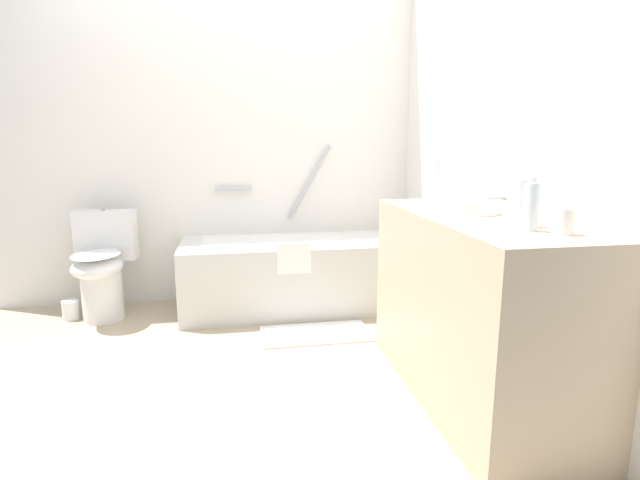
{
  "coord_description": "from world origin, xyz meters",
  "views": [
    {
      "loc": [
        0.08,
        -2.45,
        1.19
      ],
      "look_at": [
        0.55,
        0.2,
        0.65
      ],
      "focal_mm": 27.76,
      "sensor_mm": 36.0,
      "label": 1
    }
  ],
  "objects_px": {
    "drinking_glass_1": "(512,212)",
    "water_bottle_3": "(437,180)",
    "water_bottle_2": "(522,203)",
    "drinking_glass_0": "(564,221)",
    "toilet": "(102,267)",
    "water_bottle_1": "(531,206)",
    "bathtub": "(301,271)",
    "water_bottle_0": "(457,184)",
    "sink_faucet": "(502,204)",
    "soap_dish": "(445,204)",
    "toilet_paper_roll": "(71,310)",
    "bath_mat": "(315,334)",
    "sink_basin": "(467,206)"
  },
  "relations": [
    {
      "from": "water_bottle_1",
      "to": "sink_basin",
      "type": "bearing_deg",
      "value": 90.67
    },
    {
      "from": "soap_dish",
      "to": "bathtub",
      "type": "bearing_deg",
      "value": 118.64
    },
    {
      "from": "bath_mat",
      "to": "drinking_glass_0",
      "type": "bearing_deg",
      "value": -63.23
    },
    {
      "from": "sink_basin",
      "to": "drinking_glass_1",
      "type": "height_order",
      "value": "drinking_glass_1"
    },
    {
      "from": "toilet",
      "to": "bath_mat",
      "type": "bearing_deg",
      "value": 71.39
    },
    {
      "from": "bathtub",
      "to": "drinking_glass_0",
      "type": "bearing_deg",
      "value": -69.96
    },
    {
      "from": "water_bottle_1",
      "to": "toilet_paper_roll",
      "type": "height_order",
      "value": "water_bottle_1"
    },
    {
      "from": "bathtub",
      "to": "water_bottle_0",
      "type": "relative_size",
      "value": 7.54
    },
    {
      "from": "water_bottle_2",
      "to": "toilet_paper_roll",
      "type": "bearing_deg",
      "value": 141.93
    },
    {
      "from": "water_bottle_2",
      "to": "drinking_glass_1",
      "type": "bearing_deg",
      "value": 75.88
    },
    {
      "from": "water_bottle_2",
      "to": "water_bottle_3",
      "type": "relative_size",
      "value": 0.82
    },
    {
      "from": "sink_faucet",
      "to": "soap_dish",
      "type": "relative_size",
      "value": 1.69
    },
    {
      "from": "drinking_glass_1",
      "to": "water_bottle_3",
      "type": "bearing_deg",
      "value": 91.09
    },
    {
      "from": "water_bottle_3",
      "to": "drinking_glass_0",
      "type": "distance_m",
      "value": 1.01
    },
    {
      "from": "bathtub",
      "to": "soap_dish",
      "type": "bearing_deg",
      "value": -61.36
    },
    {
      "from": "water_bottle_1",
      "to": "drinking_glass_1",
      "type": "xyz_separation_m",
      "value": [
        0.04,
        0.2,
        -0.05
      ]
    },
    {
      "from": "bathtub",
      "to": "sink_basin",
      "type": "relative_size",
      "value": 5.67
    },
    {
      "from": "bathtub",
      "to": "bath_mat",
      "type": "distance_m",
      "value": 0.6
    },
    {
      "from": "water_bottle_1",
      "to": "drinking_glass_0",
      "type": "xyz_separation_m",
      "value": [
        0.08,
        -0.08,
        -0.04
      ]
    },
    {
      "from": "sink_basin",
      "to": "water_bottle_3",
      "type": "relative_size",
      "value": 1.2
    },
    {
      "from": "water_bottle_2",
      "to": "toilet_paper_roll",
      "type": "xyz_separation_m",
      "value": [
        -2.19,
        1.72,
        -0.89
      ]
    },
    {
      "from": "bathtub",
      "to": "water_bottle_3",
      "type": "bearing_deg",
      "value": -53.58
    },
    {
      "from": "water_bottle_2",
      "to": "water_bottle_3",
      "type": "xyz_separation_m",
      "value": [
        0.01,
        0.83,
        0.02
      ]
    },
    {
      "from": "toilet",
      "to": "water_bottle_2",
      "type": "height_order",
      "value": "water_bottle_2"
    },
    {
      "from": "soap_dish",
      "to": "water_bottle_3",
      "type": "bearing_deg",
      "value": 77.3
    },
    {
      "from": "toilet_paper_roll",
      "to": "sink_faucet",
      "type": "bearing_deg",
      "value": -29.46
    },
    {
      "from": "water_bottle_3",
      "to": "soap_dish",
      "type": "distance_m",
      "value": 0.24
    },
    {
      "from": "toilet",
      "to": "water_bottle_0",
      "type": "height_order",
      "value": "water_bottle_0"
    },
    {
      "from": "water_bottle_1",
      "to": "toilet_paper_roll",
      "type": "relative_size",
      "value": 1.53
    },
    {
      "from": "water_bottle_3",
      "to": "bathtub",
      "type": "bearing_deg",
      "value": 126.42
    },
    {
      "from": "toilet",
      "to": "toilet_paper_roll",
      "type": "height_order",
      "value": "toilet"
    },
    {
      "from": "toilet",
      "to": "water_bottle_1",
      "type": "distance_m",
      "value": 2.72
    },
    {
      "from": "water_bottle_1",
      "to": "water_bottle_3",
      "type": "xyz_separation_m",
      "value": [
        0.03,
        0.92,
        0.02
      ]
    },
    {
      "from": "bathtub",
      "to": "soap_dish",
      "type": "relative_size",
      "value": 18.55
    },
    {
      "from": "water_bottle_1",
      "to": "drinking_glass_0",
      "type": "height_order",
      "value": "water_bottle_1"
    },
    {
      "from": "bathtub",
      "to": "toilet_paper_roll",
      "type": "bearing_deg",
      "value": 179.07
    },
    {
      "from": "drinking_glass_0",
      "to": "bath_mat",
      "type": "relative_size",
      "value": 0.14
    },
    {
      "from": "drinking_glass_0",
      "to": "soap_dish",
      "type": "height_order",
      "value": "drinking_glass_0"
    },
    {
      "from": "water_bottle_2",
      "to": "water_bottle_0",
      "type": "bearing_deg",
      "value": 85.05
    },
    {
      "from": "toilet_paper_roll",
      "to": "drinking_glass_1",
      "type": "bearing_deg",
      "value": -35.94
    },
    {
      "from": "soap_dish",
      "to": "bath_mat",
      "type": "distance_m",
      "value": 1.17
    },
    {
      "from": "drinking_glass_1",
      "to": "toilet_paper_roll",
      "type": "height_order",
      "value": "drinking_glass_1"
    },
    {
      "from": "sink_faucet",
      "to": "water_bottle_2",
      "type": "bearing_deg",
      "value": -111.09
    },
    {
      "from": "water_bottle_0",
      "to": "bathtub",
      "type": "bearing_deg",
      "value": 124.21
    },
    {
      "from": "soap_dish",
      "to": "bath_mat",
      "type": "height_order",
      "value": "soap_dish"
    },
    {
      "from": "drinking_glass_0",
      "to": "drinking_glass_1",
      "type": "bearing_deg",
      "value": 96.3
    },
    {
      "from": "drinking_glass_1",
      "to": "sink_basin",
      "type": "bearing_deg",
      "value": 99.97
    },
    {
      "from": "water_bottle_0",
      "to": "water_bottle_1",
      "type": "height_order",
      "value": "water_bottle_0"
    },
    {
      "from": "toilet",
      "to": "drinking_glass_0",
      "type": "height_order",
      "value": "drinking_glass_0"
    },
    {
      "from": "bathtub",
      "to": "water_bottle_1",
      "type": "distance_m",
      "value": 2.0
    }
  ]
}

